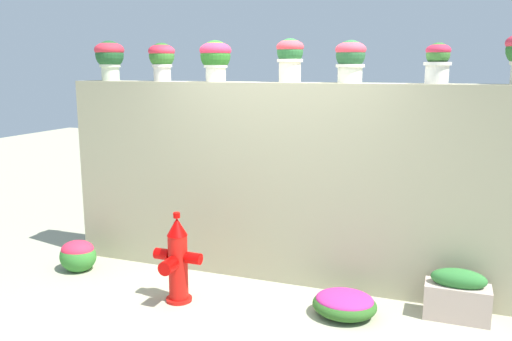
{
  "coord_description": "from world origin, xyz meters",
  "views": [
    {
      "loc": [
        1.6,
        -4.18,
        2.2
      ],
      "look_at": [
        -0.22,
        0.74,
        1.18
      ],
      "focal_mm": 36.86,
      "sensor_mm": 36.0,
      "label": 1
    }
  ],
  "objects_px": {
    "flower_bush_right": "(345,303)",
    "fire_hydrant": "(177,261)",
    "potted_plant_2": "(215,57)",
    "potted_plant_1": "(162,57)",
    "potted_plant_4": "(350,58)",
    "potted_plant_0": "(110,56)",
    "potted_plant_5": "(438,60)",
    "flower_bush_left": "(78,254)",
    "planter_box": "(457,295)",
    "potted_plant_3": "(290,56)"
  },
  "relations": [
    {
      "from": "flower_bush_right",
      "to": "fire_hydrant",
      "type": "bearing_deg",
      "value": -170.34
    },
    {
      "from": "potted_plant_2",
      "to": "potted_plant_1",
      "type": "bearing_deg",
      "value": 176.81
    },
    {
      "from": "potted_plant_4",
      "to": "potted_plant_0",
      "type": "bearing_deg",
      "value": -179.61
    },
    {
      "from": "fire_hydrant",
      "to": "potted_plant_0",
      "type": "bearing_deg",
      "value": 144.24
    },
    {
      "from": "potted_plant_2",
      "to": "potted_plant_5",
      "type": "relative_size",
      "value": 1.16
    },
    {
      "from": "potted_plant_1",
      "to": "flower_bush_left",
      "type": "relative_size",
      "value": 1.01
    },
    {
      "from": "potted_plant_1",
      "to": "planter_box",
      "type": "xyz_separation_m",
      "value": [
        3.16,
        -0.41,
        -2.1
      ]
    },
    {
      "from": "flower_bush_right",
      "to": "planter_box",
      "type": "height_order",
      "value": "planter_box"
    },
    {
      "from": "fire_hydrant",
      "to": "potted_plant_1",
      "type": "bearing_deg",
      "value": 124.27
    },
    {
      "from": "potted_plant_5",
      "to": "planter_box",
      "type": "xyz_separation_m",
      "value": [
        0.31,
        -0.39,
        -2.05
      ]
    },
    {
      "from": "potted_plant_2",
      "to": "potted_plant_5",
      "type": "height_order",
      "value": "potted_plant_2"
    },
    {
      "from": "potted_plant_4",
      "to": "flower_bush_left",
      "type": "relative_size",
      "value": 0.99
    },
    {
      "from": "potted_plant_3",
      "to": "planter_box",
      "type": "distance_m",
      "value": 2.75
    },
    {
      "from": "flower_bush_left",
      "to": "potted_plant_5",
      "type": "bearing_deg",
      "value": 9.72
    },
    {
      "from": "flower_bush_right",
      "to": "planter_box",
      "type": "xyz_separation_m",
      "value": [
        0.95,
        0.29,
        0.1
      ]
    },
    {
      "from": "fire_hydrant",
      "to": "flower_bush_left",
      "type": "height_order",
      "value": "fire_hydrant"
    },
    {
      "from": "potted_plant_2",
      "to": "potted_plant_0",
      "type": "bearing_deg",
      "value": 178.71
    },
    {
      "from": "potted_plant_3",
      "to": "fire_hydrant",
      "type": "height_order",
      "value": "potted_plant_3"
    },
    {
      "from": "potted_plant_1",
      "to": "fire_hydrant",
      "type": "xyz_separation_m",
      "value": [
        0.65,
        -0.96,
        -1.92
      ]
    },
    {
      "from": "potted_plant_4",
      "to": "flower_bush_left",
      "type": "xyz_separation_m",
      "value": [
        -2.83,
        -0.65,
        -2.12
      ]
    },
    {
      "from": "potted_plant_2",
      "to": "fire_hydrant",
      "type": "distance_m",
      "value": 2.13
    },
    {
      "from": "potted_plant_5",
      "to": "flower_bush_right",
      "type": "xyz_separation_m",
      "value": [
        -0.64,
        -0.68,
        -2.16
      ]
    },
    {
      "from": "potted_plant_5",
      "to": "flower_bush_left",
      "type": "height_order",
      "value": "potted_plant_5"
    },
    {
      "from": "flower_bush_right",
      "to": "potted_plant_3",
      "type": "bearing_deg",
      "value": 136.22
    },
    {
      "from": "potted_plant_3",
      "to": "potted_plant_4",
      "type": "height_order",
      "value": "potted_plant_3"
    },
    {
      "from": "potted_plant_1",
      "to": "planter_box",
      "type": "distance_m",
      "value": 3.81
    },
    {
      "from": "potted_plant_0",
      "to": "potted_plant_3",
      "type": "relative_size",
      "value": 1.03
    },
    {
      "from": "potted_plant_0",
      "to": "potted_plant_3",
      "type": "xyz_separation_m",
      "value": [
        2.11,
        0.04,
        -0.02
      ]
    },
    {
      "from": "potted_plant_0",
      "to": "flower_bush_left",
      "type": "bearing_deg",
      "value": -99.18
    },
    {
      "from": "potted_plant_1",
      "to": "flower_bush_left",
      "type": "xyz_separation_m",
      "value": [
        -0.77,
        -0.63,
        -2.14
      ]
    },
    {
      "from": "potted_plant_0",
      "to": "potted_plant_4",
      "type": "distance_m",
      "value": 2.73
    },
    {
      "from": "potted_plant_0",
      "to": "potted_plant_4",
      "type": "bearing_deg",
      "value": 0.39
    },
    {
      "from": "potted_plant_0",
      "to": "potted_plant_5",
      "type": "height_order",
      "value": "potted_plant_0"
    },
    {
      "from": "potted_plant_4",
      "to": "potted_plant_3",
      "type": "bearing_deg",
      "value": 177.75
    },
    {
      "from": "fire_hydrant",
      "to": "planter_box",
      "type": "xyz_separation_m",
      "value": [
        2.5,
        0.55,
        -0.18
      ]
    },
    {
      "from": "potted_plant_4",
      "to": "fire_hydrant",
      "type": "bearing_deg",
      "value": -145.33
    },
    {
      "from": "potted_plant_0",
      "to": "potted_plant_1",
      "type": "relative_size",
      "value": 1.08
    },
    {
      "from": "potted_plant_3",
      "to": "fire_hydrant",
      "type": "distance_m",
      "value": 2.3
    },
    {
      "from": "potted_plant_0",
      "to": "flower_bush_left",
      "type": "relative_size",
      "value": 1.1
    },
    {
      "from": "potted_plant_1",
      "to": "potted_plant_5",
      "type": "distance_m",
      "value": 2.85
    },
    {
      "from": "flower_bush_right",
      "to": "planter_box",
      "type": "bearing_deg",
      "value": 16.89
    },
    {
      "from": "potted_plant_1",
      "to": "fire_hydrant",
      "type": "distance_m",
      "value": 2.24
    },
    {
      "from": "flower_bush_left",
      "to": "planter_box",
      "type": "relative_size",
      "value": 0.73
    },
    {
      "from": "potted_plant_1",
      "to": "potted_plant_2",
      "type": "relative_size",
      "value": 0.97
    },
    {
      "from": "potted_plant_2",
      "to": "potted_plant_3",
      "type": "height_order",
      "value": "potted_plant_3"
    },
    {
      "from": "flower_bush_left",
      "to": "flower_bush_right",
      "type": "distance_m",
      "value": 2.98
    },
    {
      "from": "potted_plant_1",
      "to": "potted_plant_2",
      "type": "distance_m",
      "value": 0.66
    },
    {
      "from": "potted_plant_1",
      "to": "potted_plant_2",
      "type": "xyz_separation_m",
      "value": [
        0.66,
        -0.04,
        0.0
      ]
    },
    {
      "from": "potted_plant_5",
      "to": "fire_hydrant",
      "type": "height_order",
      "value": "potted_plant_5"
    },
    {
      "from": "potted_plant_5",
      "to": "flower_bush_left",
      "type": "relative_size",
      "value": 0.9
    }
  ]
}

